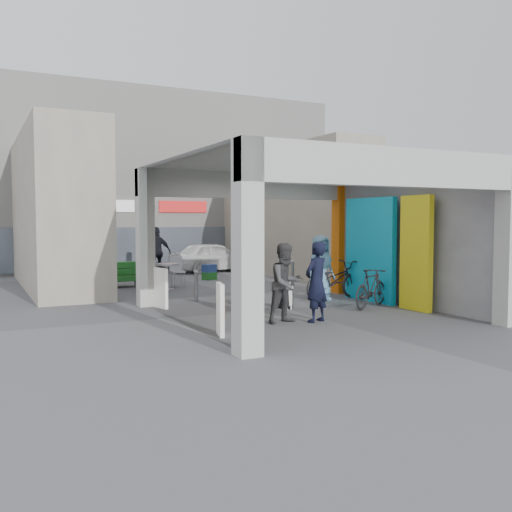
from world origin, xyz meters
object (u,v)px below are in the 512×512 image
cafe_set (160,278)px  man_crates (157,252)px  bicycle_rear (371,288)px  man_back_turned (286,283)px  white_van (213,257)px  produce_stand (121,277)px  man_elderly (320,268)px  bicycle_front (334,280)px  man_with_dog (316,282)px  border_collie (286,297)px

cafe_set → man_crates: (1.01, 3.66, 0.62)m
bicycle_rear → man_back_turned: bearing=79.7°
cafe_set → white_van: bearing=52.0°
cafe_set → man_crates: 3.85m
cafe_set → produce_stand: 1.42m
man_back_turned → white_van: (3.21, 12.01, -0.22)m
man_elderly → man_back_turned: bearing=-142.3°
man_elderly → bicycle_front: (0.43, -0.03, -0.36)m
produce_stand → bicycle_front: (4.59, -5.56, 0.21)m
cafe_set → bicycle_front: size_ratio=0.81×
man_with_dog → man_crates: 10.97m
cafe_set → bicycle_front: (3.61, -4.53, 0.18)m
man_crates → bicycle_front: (2.60, -8.19, -0.44)m
cafe_set → man_elderly: (3.17, -4.51, 0.54)m
produce_stand → white_van: bearing=36.8°
man_crates → bicycle_front: 8.61m
man_back_turned → man_elderly: size_ratio=0.95×
man_with_dog → bicycle_rear: size_ratio=1.06×
produce_stand → border_collie: produce_stand is taller
bicycle_front → white_van: size_ratio=0.54×
bicycle_front → white_van: (0.24, 9.46, 0.10)m
man_back_turned → cafe_set: bearing=85.3°
man_back_turned → produce_stand: bearing=91.5°
man_back_turned → man_with_dog: bearing=-28.9°
man_elderly → cafe_set: bearing=117.4°
man_elderly → bicycle_rear: size_ratio=1.09×
border_collie → bicycle_front: size_ratio=0.35×
white_van → cafe_set: bearing=135.9°
produce_stand → border_collie: (2.57, -6.45, -0.04)m
man_with_dog → bicycle_rear: 2.56m
man_back_turned → man_crates: bearing=78.2°
man_back_turned → bicycle_rear: size_ratio=1.04×
border_collie → bicycle_front: bearing=9.0°
man_crates → bicycle_rear: (2.55, -9.90, -0.48)m
border_collie → man_with_dog: 2.01m
produce_stand → white_van: (4.83, 3.89, 0.31)m
bicycle_front → man_crates: bearing=7.0°
cafe_set → bicycle_rear: 7.19m
produce_stand → bicycle_rear: bearing=-60.0°
bicycle_front → man_elderly: bearing=76.1°
man_with_dog → man_elderly: 3.39m
produce_stand → man_elderly: 6.95m
man_elderly → produce_stand: bearing=119.1°
cafe_set → white_van: white_van is taller
man_with_dog → man_back_turned: (-0.62, 0.22, -0.02)m
produce_stand → border_collie: bearing=-70.3°
produce_stand → man_with_dog: bearing=-77.0°
bicycle_rear → man_with_dog: bearing=88.4°
cafe_set → border_collie: size_ratio=2.29×
cafe_set → man_with_dog: 7.43m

